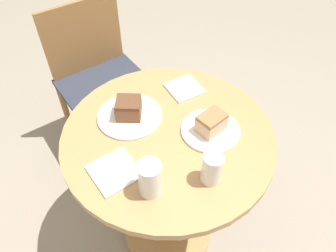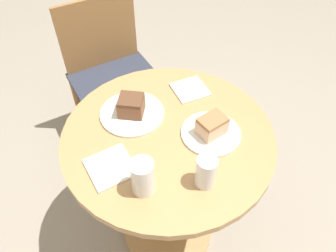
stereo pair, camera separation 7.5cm
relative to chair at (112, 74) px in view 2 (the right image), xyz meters
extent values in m
plane|color=gray|center=(0.02, -0.79, -0.49)|extent=(8.00, 8.00, 0.00)
cylinder|color=tan|center=(0.02, -0.79, -0.47)|extent=(0.46, 0.46, 0.03)
cylinder|color=tan|center=(0.02, -0.79, -0.10)|extent=(0.07, 0.07, 0.72)
cylinder|color=tan|center=(0.02, -0.79, 0.28)|extent=(0.78, 0.78, 0.03)
cylinder|color=olive|center=(-0.18, -0.28, -0.26)|extent=(0.04, 0.04, 0.45)
cylinder|color=olive|center=(0.24, -0.23, -0.26)|extent=(0.04, 0.04, 0.45)
cylinder|color=olive|center=(-0.23, 0.10, -0.26)|extent=(0.04, 0.04, 0.45)
cylinder|color=olive|center=(0.20, 0.15, -0.26)|extent=(0.04, 0.04, 0.45)
cube|color=#2D3342|center=(0.01, -0.07, -0.02)|extent=(0.52, 0.48, 0.03)
cube|color=olive|center=(-0.02, 0.13, 0.20)|extent=(0.45, 0.07, 0.41)
cylinder|color=silver|center=(0.16, -0.85, 0.30)|extent=(0.22, 0.22, 0.01)
cylinder|color=silver|center=(-0.07, -0.65, 0.30)|extent=(0.25, 0.25, 0.01)
cube|color=beige|center=(0.16, -0.85, 0.33)|extent=(0.11, 0.09, 0.06)
cube|color=#9E6B42|center=(0.16, -0.85, 0.37)|extent=(0.11, 0.09, 0.01)
cube|color=brown|center=(-0.07, -0.65, 0.33)|extent=(0.12, 0.12, 0.06)
cube|color=brown|center=(-0.07, -0.65, 0.37)|extent=(0.12, 0.12, 0.01)
cylinder|color=beige|center=(-0.14, -0.98, 0.33)|extent=(0.07, 0.07, 0.09)
cylinder|color=white|center=(-0.14, -0.98, 0.36)|extent=(0.07, 0.07, 0.13)
cylinder|color=silver|center=(0.05, -1.03, 0.32)|extent=(0.06, 0.06, 0.07)
cylinder|color=white|center=(0.05, -1.03, 0.35)|extent=(0.07, 0.07, 0.12)
cube|color=silver|center=(-0.21, -0.86, 0.30)|extent=(0.17, 0.17, 0.01)
cube|color=silver|center=(0.20, -0.61, 0.30)|extent=(0.13, 0.13, 0.01)
camera|label=1|loc=(-0.35, -1.49, 1.19)|focal=35.00mm
camera|label=2|loc=(-0.28, -1.52, 1.19)|focal=35.00mm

